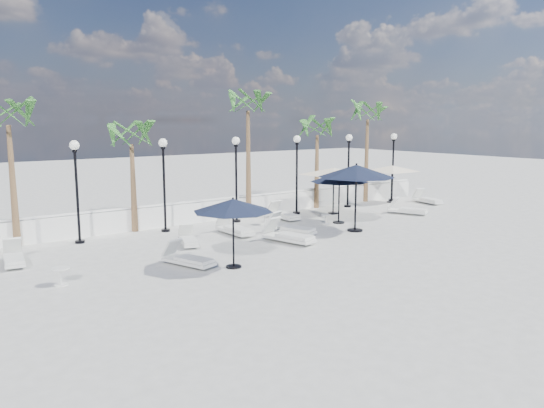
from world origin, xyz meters
TOP-DOWN VIEW (x-y plane):
  - ground at (0.00, 0.00)m, footprint 100.00×100.00m
  - balustrade at (0.00, 7.50)m, footprint 26.00×0.30m
  - lamppost_1 at (-7.00, 6.50)m, footprint 0.36×0.36m
  - lamppost_2 at (-3.50, 6.50)m, footprint 0.36×0.36m
  - lamppost_3 at (0.00, 6.50)m, footprint 0.36×0.36m
  - lamppost_4 at (3.50, 6.50)m, footprint 0.36×0.36m
  - lamppost_5 at (7.00, 6.50)m, footprint 0.36×0.36m
  - lamppost_6 at (10.50, 6.50)m, footprint 0.36×0.36m
  - palm_0 at (-9.00, 7.30)m, footprint 2.60×2.60m
  - palm_1 at (-4.50, 7.30)m, footprint 2.60×2.60m
  - palm_2 at (1.20, 7.30)m, footprint 2.60×2.60m
  - palm_3 at (5.50, 7.30)m, footprint 2.60×2.60m
  - palm_4 at (9.20, 7.30)m, footprint 2.60×2.60m
  - lounger_0 at (-5.22, 1.23)m, footprint 1.16×1.95m
  - lounger_1 at (-3.88, 3.76)m, footprint 1.06×1.76m
  - lounger_2 at (-9.61, 4.70)m, footprint 0.84×1.87m
  - lounger_3 at (-1.53, 4.28)m, footprint 0.67×2.03m
  - lounger_4 at (0.24, 2.92)m, footprint 1.35×2.23m
  - lounger_5 at (-0.66, 1.88)m, footprint 1.18×2.23m
  - lounger_6 at (2.08, 5.75)m, footprint 0.71×1.95m
  - lounger_7 at (7.80, 3.17)m, footprint 1.29×1.96m
  - lounger_8 at (11.40, 4.73)m, footprint 0.88×1.93m
  - side_table_0 at (-9.01, 1.58)m, footprint 0.51×0.51m
  - side_table_1 at (0.64, 5.19)m, footprint 0.50×0.50m
  - side_table_2 at (2.92, 3.73)m, footprint 0.44×0.44m
  - parasol_navy_left at (-4.15, 0.22)m, footprint 2.52×2.52m
  - parasol_navy_mid at (2.87, 1.88)m, footprint 3.16×3.16m
  - parasol_navy_right at (3.53, 3.55)m, footprint 2.60×2.60m
  - parasol_cream_sq_a at (4.98, 5.46)m, footprint 4.96×4.96m
  - parasol_cream_sq_b at (10.09, 6.20)m, footprint 4.45×4.45m

SIDE VIEW (x-z plane):
  - ground at x=0.00m, z-range 0.00..0.00m
  - lounger_1 at x=-3.88m, z-range -0.10..0.53m
  - lounger_2 at x=-9.61m, z-range -0.11..0.57m
  - lounger_0 at x=-5.22m, z-range -0.11..0.58m
  - lounger_8 at x=11.40m, z-range -0.11..0.58m
  - lounger_7 at x=7.80m, z-range -0.12..0.59m
  - lounger_6 at x=2.08m, z-range -0.12..0.60m
  - lounger_3 at x=-1.53m, z-range -0.12..0.63m
  - side_table_2 at x=2.92m, z-range 0.04..0.48m
  - lounger_4 at x=0.24m, z-range -0.13..0.66m
  - lounger_5 at x=-0.66m, z-range -0.13..0.67m
  - side_table_1 at x=0.64m, z-range 0.05..0.54m
  - side_table_0 at x=-9.01m, z-range 0.05..0.55m
  - balustrade at x=0.00m, z-range -0.04..0.97m
  - parasol_navy_left at x=-4.15m, z-range 0.85..3.07m
  - parasol_navy_right at x=3.53m, z-range 0.88..3.22m
  - parasol_cream_sq_b at x=10.09m, z-range 0.94..3.17m
  - parasol_cream_sq_a at x=4.98m, z-range 1.04..3.47m
  - parasol_navy_mid at x=2.87m, z-range 1.07..3.91m
  - lamppost_1 at x=-7.00m, z-range 0.57..4.41m
  - lamppost_2 at x=-3.50m, z-range 0.57..4.41m
  - lamppost_3 at x=0.00m, z-range 0.57..4.41m
  - lamppost_4 at x=3.50m, z-range 0.57..4.41m
  - lamppost_5 at x=7.00m, z-range 0.57..4.41m
  - lamppost_6 at x=10.50m, z-range 0.57..4.41m
  - palm_1 at x=-4.50m, z-range 1.40..6.10m
  - palm_3 at x=5.50m, z-range 1.50..6.40m
  - palm_0 at x=-9.00m, z-range 1.78..7.28m
  - palm_4 at x=9.20m, z-range 1.88..7.58m
  - palm_2 at x=1.20m, z-range 2.07..8.17m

